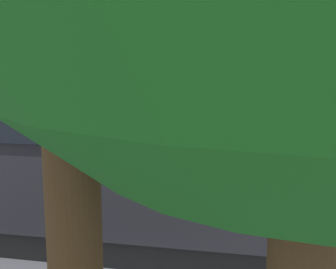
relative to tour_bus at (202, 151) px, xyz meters
The scene contains 10 objects.
ground_plane 4.95m from the tour_bus, 65.07° to the right, with size 80.00×80.00×0.00m, color #38383D.
tour_bus is the anchor object (origin of this frame).
spectator_far_left 2.87m from the tour_bus, 107.02° to the right, with size 0.57×0.31×1.70m.
spectator_left 3.01m from the tour_bus, 78.64° to the right, with size 0.58×0.34×1.73m.
spectator_centre 3.16m from the tour_bus, 57.51° to the right, with size 0.58×0.38×1.69m.
parked_motorcycle_silver 2.46m from the tour_bus, 112.41° to the right, with size 2.05×0.58×0.99m.
stunt_motorcycle 8.91m from the tour_bus, 55.97° to the right, with size 1.99×0.58×1.76m.
bay_line_a 6.32m from the tour_bus, 92.84° to the right, with size 0.12×3.77×0.01m.
bay_line_b 6.84m from the tour_bus, 66.64° to the right, with size 0.12×3.81×0.01m.
bay_line_c 8.42m from the tour_bus, 47.59° to the right, with size 0.12×4.43×0.01m.
Camera 1 is at (-3.06, 11.09, 3.06)m, focal length 45.30 mm.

